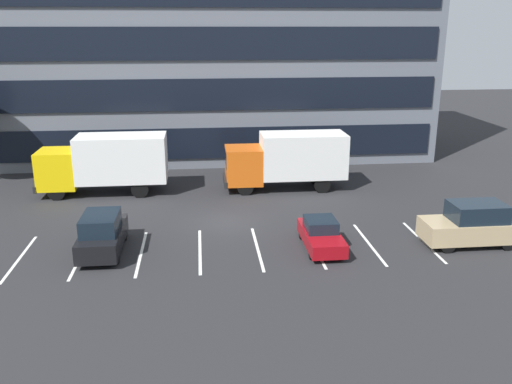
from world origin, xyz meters
TOP-DOWN VIEW (x-y plane):
  - ground_plane at (0.00, 0.00)m, footprint 120.00×120.00m
  - office_building at (0.00, 17.95)m, footprint 34.38×12.68m
  - lot_markings at (0.00, -3.99)m, footprint 19.74×5.40m
  - box_truck_orange at (4.45, 5.83)m, footprint 7.99×2.65m
  - box_truck_yellow at (-7.25, 6.04)m, footprint 8.14×2.70m
  - suv_black at (-5.99, -3.71)m, footprint 1.85×4.37m
  - sedan_maroon at (4.49, -4.19)m, footprint 1.67×3.98m
  - suv_tan at (11.97, -4.58)m, footprint 4.75×2.02m

SIDE VIEW (x-z plane):
  - ground_plane at x=0.00m, z-range 0.00..0.00m
  - lot_markings at x=0.00m, z-range 0.00..0.01m
  - sedan_maroon at x=4.49m, z-range -0.04..1.39m
  - suv_black at x=-5.99m, z-range -0.03..1.94m
  - suv_tan at x=11.97m, z-range -0.04..2.11m
  - box_truck_orange at x=4.45m, z-range 0.23..3.94m
  - box_truck_yellow at x=-7.25m, z-range 0.24..4.01m
  - office_building at x=0.00m, z-range 0.00..21.60m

